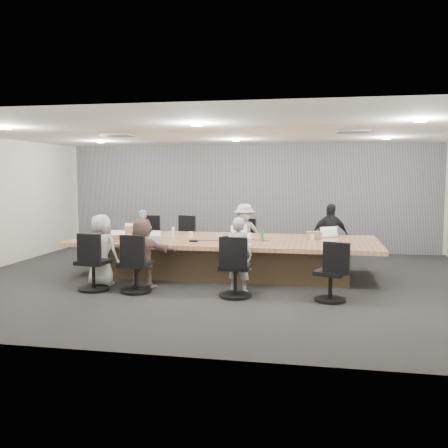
% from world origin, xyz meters
% --- Properties ---
extents(floor, '(10.00, 8.00, 0.00)m').
position_xyz_m(floor, '(0.00, 0.00, 0.00)').
color(floor, '#252526').
rests_on(floor, ground).
extents(ceiling, '(10.00, 8.00, 0.00)m').
position_xyz_m(ceiling, '(0.00, 0.00, 2.80)').
color(ceiling, white).
rests_on(ceiling, wall_back).
extents(wall_back, '(10.00, 0.00, 2.80)m').
position_xyz_m(wall_back, '(0.00, 4.00, 1.40)').
color(wall_back, silver).
rests_on(wall_back, ground).
extents(wall_front, '(10.00, 0.00, 2.80)m').
position_xyz_m(wall_front, '(0.00, -4.00, 1.40)').
color(wall_front, silver).
rests_on(wall_front, ground).
extents(curtain, '(9.80, 0.04, 2.80)m').
position_xyz_m(curtain, '(0.00, 3.92, 1.40)').
color(curtain, gray).
rests_on(curtain, ground).
extents(conference_table, '(6.00, 2.20, 0.74)m').
position_xyz_m(conference_table, '(0.00, 0.50, 0.40)').
color(conference_table, brown).
rests_on(conference_table, ground).
extents(chair_0, '(0.57, 0.57, 0.84)m').
position_xyz_m(chair_0, '(-2.21, 2.20, 0.42)').
color(chair_0, black).
rests_on(chair_0, ground).
extents(chair_1, '(0.72, 0.72, 0.85)m').
position_xyz_m(chair_1, '(-1.23, 2.20, 0.43)').
color(chair_1, black).
rests_on(chair_1, ground).
extents(chair_2, '(0.58, 0.58, 0.77)m').
position_xyz_m(chair_2, '(0.20, 2.20, 0.38)').
color(chair_2, black).
rests_on(chair_2, ground).
extents(chair_3, '(0.59, 0.59, 0.73)m').
position_xyz_m(chair_3, '(2.08, 2.20, 0.37)').
color(chair_3, black).
rests_on(chair_3, ground).
extents(chair_4, '(0.66, 0.66, 0.84)m').
position_xyz_m(chair_4, '(-2.02, -1.20, 0.42)').
color(chair_4, black).
rests_on(chair_4, ground).
extents(chair_5, '(0.64, 0.64, 0.84)m').
position_xyz_m(chair_5, '(-1.24, -1.20, 0.42)').
color(chair_5, black).
rests_on(chair_5, ground).
extents(chair_6, '(0.58, 0.58, 0.85)m').
position_xyz_m(chair_6, '(0.49, -1.20, 0.42)').
color(chair_6, black).
rests_on(chair_6, ground).
extents(chair_7, '(0.67, 0.67, 0.78)m').
position_xyz_m(chair_7, '(2.04, -1.20, 0.39)').
color(chair_7, black).
rests_on(chair_7, ground).
extents(person_0, '(0.45, 0.30, 1.20)m').
position_xyz_m(person_0, '(-2.21, 1.85, 0.60)').
color(person_0, '#8498C3').
rests_on(person_0, ground).
extents(laptop_0, '(0.32, 0.24, 0.02)m').
position_xyz_m(laptop_0, '(-2.21, 1.30, 0.75)').
color(laptop_0, '#8C6647').
rests_on(laptop_0, conference_table).
extents(person_2, '(0.93, 0.59, 1.36)m').
position_xyz_m(person_2, '(0.20, 1.85, 0.68)').
color(person_2, '#9EA29D').
rests_on(person_2, ground).
extents(laptop_2, '(0.36, 0.27, 0.02)m').
position_xyz_m(laptop_2, '(0.20, 1.30, 0.75)').
color(laptop_2, '#B2B2B7').
rests_on(laptop_2, conference_table).
extents(person_3, '(0.87, 0.52, 1.39)m').
position_xyz_m(person_3, '(2.08, 1.85, 0.70)').
color(person_3, black).
rests_on(person_3, ground).
extents(laptop_3, '(0.40, 0.31, 0.02)m').
position_xyz_m(laptop_3, '(2.08, 1.30, 0.75)').
color(laptop_3, '#B2B2B7').
rests_on(laptop_3, conference_table).
extents(person_4, '(0.71, 0.53, 1.31)m').
position_xyz_m(person_4, '(-2.02, -0.85, 0.66)').
color(person_4, '#AFAFAF').
rests_on(person_4, ground).
extents(laptop_4, '(0.35, 0.28, 0.02)m').
position_xyz_m(laptop_4, '(-2.02, -0.30, 0.75)').
color(laptop_4, '#8C6647').
rests_on(laptop_4, conference_table).
extents(person_5, '(1.19, 0.39, 1.27)m').
position_xyz_m(person_5, '(-1.24, -0.85, 0.64)').
color(person_5, '#755651').
rests_on(person_5, ground).
extents(laptop_5, '(0.29, 0.20, 0.02)m').
position_xyz_m(laptop_5, '(-1.24, -0.30, 0.75)').
color(laptop_5, '#B2B2B7').
rests_on(laptop_5, conference_table).
extents(person_6, '(0.53, 0.41, 1.30)m').
position_xyz_m(person_6, '(0.49, -0.85, 0.65)').
color(person_6, '#A2A4B0').
rests_on(person_6, ground).
extents(laptop_6, '(0.36, 0.27, 0.02)m').
position_xyz_m(laptop_6, '(0.49, -0.30, 0.75)').
color(laptop_6, '#B2B2B7').
rests_on(laptop_6, conference_table).
extents(bottle_green_left, '(0.08, 0.08, 0.23)m').
position_xyz_m(bottle_green_left, '(-2.65, 0.85, 0.86)').
color(bottle_green_left, '#35744D').
rests_on(bottle_green_left, conference_table).
extents(bottle_green_right, '(0.09, 0.09, 0.24)m').
position_xyz_m(bottle_green_right, '(0.77, 0.28, 0.86)').
color(bottle_green_right, '#35744D').
rests_on(bottle_green_right, conference_table).
extents(bottle_clear, '(0.09, 0.09, 0.22)m').
position_xyz_m(bottle_clear, '(-1.08, 0.52, 0.85)').
color(bottle_clear, silver).
rests_on(bottle_clear, conference_table).
extents(cup_white_far, '(0.11, 0.11, 0.11)m').
position_xyz_m(cup_white_far, '(-0.75, 0.68, 0.80)').
color(cup_white_far, white).
rests_on(cup_white_far, conference_table).
extents(cup_white_near, '(0.11, 0.11, 0.11)m').
position_xyz_m(cup_white_near, '(1.72, 0.63, 0.79)').
color(cup_white_near, white).
rests_on(cup_white_near, conference_table).
extents(mug_brown, '(0.11, 0.11, 0.11)m').
position_xyz_m(mug_brown, '(-2.65, 0.34, 0.79)').
color(mug_brown, brown).
rests_on(mug_brown, conference_table).
extents(mic_left, '(0.17, 0.12, 0.03)m').
position_xyz_m(mic_left, '(-0.51, -0.01, 0.76)').
color(mic_left, black).
rests_on(mic_left, conference_table).
extents(mic_right, '(0.16, 0.13, 0.03)m').
position_xyz_m(mic_right, '(-0.03, 0.77, 0.75)').
color(mic_right, black).
rests_on(mic_right, conference_table).
extents(stapler, '(0.17, 0.04, 0.06)m').
position_xyz_m(stapler, '(0.50, 0.00, 0.77)').
color(stapler, black).
rests_on(stapler, conference_table).
extents(canvas_bag, '(0.32, 0.24, 0.15)m').
position_xyz_m(canvas_bag, '(1.75, 0.82, 0.82)').
color(canvas_bag, tan).
rests_on(canvas_bag, conference_table).
extents(snack_packet, '(0.20, 0.19, 0.04)m').
position_xyz_m(snack_packet, '(2.26, 0.08, 0.76)').
color(snack_packet, red).
rests_on(snack_packet, conference_table).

